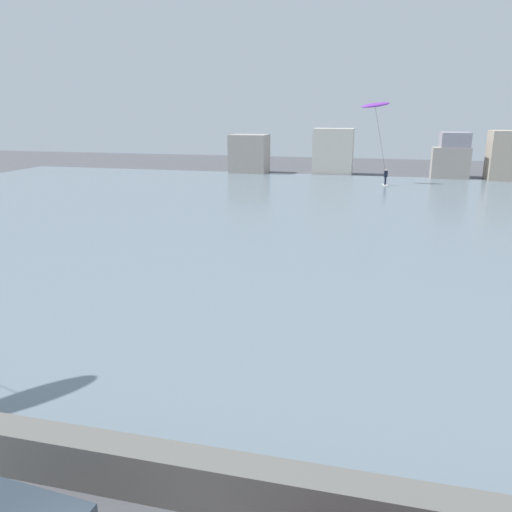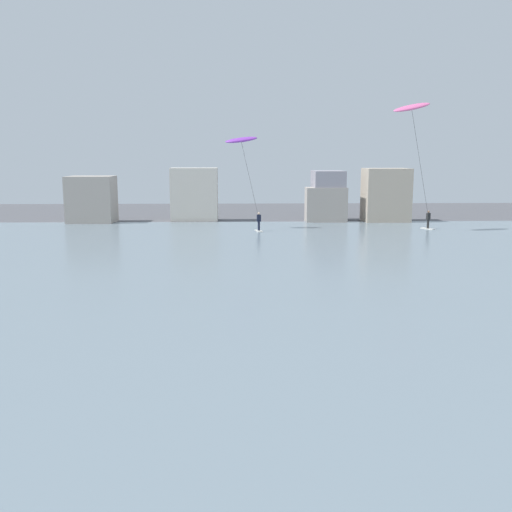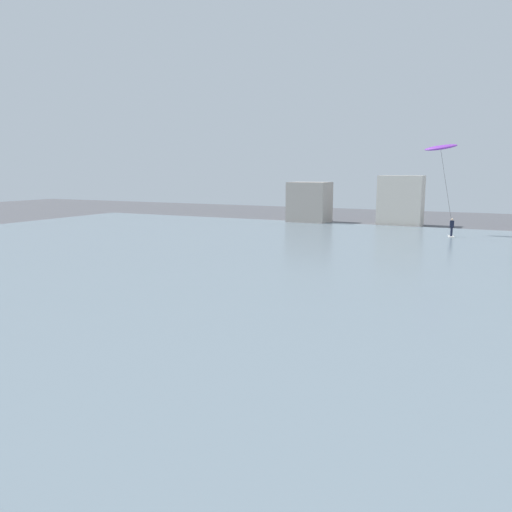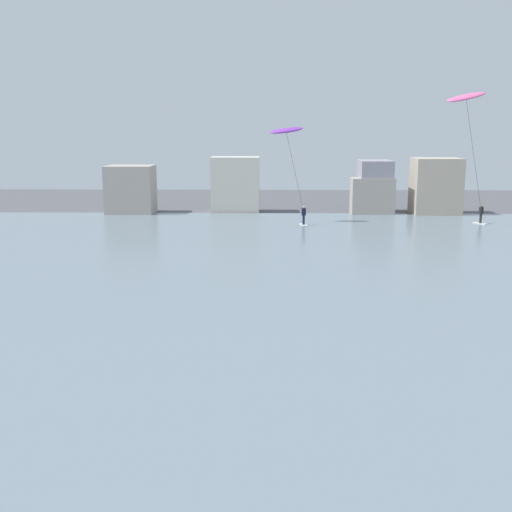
# 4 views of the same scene
# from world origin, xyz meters

# --- Properties ---
(water_bay) EXTENTS (84.00, 52.00, 0.10)m
(water_bay) POSITION_xyz_m (0.00, 30.46, 0.05)
(water_bay) COLOR slate
(water_bay) RESTS_ON ground
(far_shore_buildings) EXTENTS (33.79, 4.61, 5.40)m
(far_shore_buildings) POSITION_xyz_m (4.13, 57.17, 2.48)
(far_shore_buildings) COLOR #A89E93
(far_shore_buildings) RESTS_ON ground
(kitesurfer_purple) EXTENTS (3.29, 2.83, 8.35)m
(kitesurfer_purple) POSITION_xyz_m (2.37, 50.43, 7.14)
(kitesurfer_purple) COLOR silver
(kitesurfer_purple) RESTS_ON water_bay
(kitesurfer_pink) EXTENTS (4.74, 3.26, 11.19)m
(kitesurfer_pink) POSITION_xyz_m (16.76, 48.69, 9.81)
(kitesurfer_pink) COLOR silver
(kitesurfer_pink) RESTS_ON water_bay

